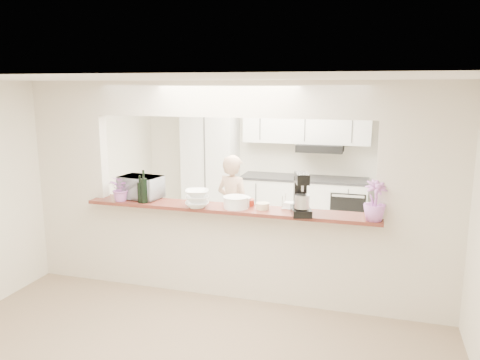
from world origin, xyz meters
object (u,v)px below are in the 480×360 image
at_px(toaster_oven, 141,187).
at_px(person, 233,208).
at_px(stand_mixer, 301,196).
at_px(refrigerator, 405,189).

xyz_separation_m(toaster_oven, person, (0.85, 1.08, -0.48)).
relative_size(toaster_oven, stand_mixer, 1.08).
distance_m(refrigerator, person, 2.80).
height_order(refrigerator, stand_mixer, refrigerator).
bearing_deg(toaster_oven, stand_mixer, 2.16).
distance_m(toaster_oven, person, 1.45).
bearing_deg(refrigerator, stand_mixer, -113.39).
distance_m(toaster_oven, stand_mixer, 2.01).
bearing_deg(refrigerator, person, -147.19).
bearing_deg(person, toaster_oven, 73.30).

